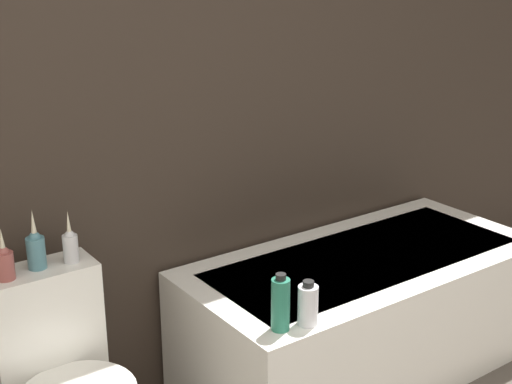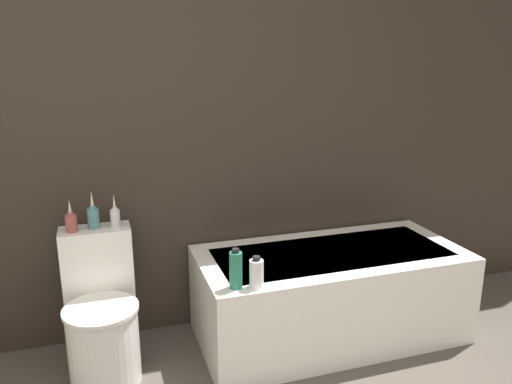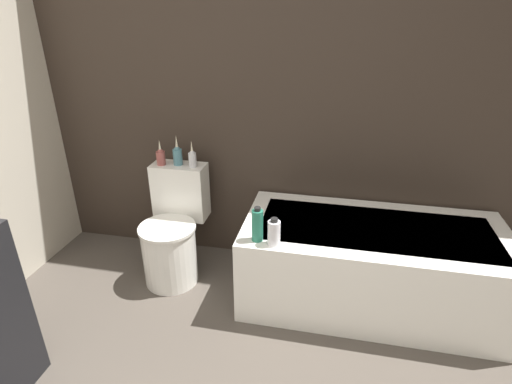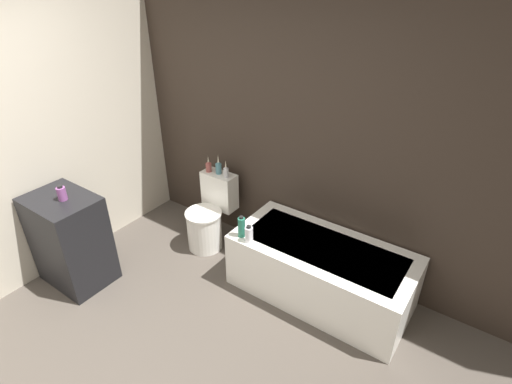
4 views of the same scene
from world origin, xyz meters
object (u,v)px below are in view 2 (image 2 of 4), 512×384
(vase_bronze, at_px, (115,216))
(shampoo_bottle_tall, at_px, (236,270))
(toilet, at_px, (102,317))
(shampoo_bottle_short, at_px, (256,273))
(vase_gold, at_px, (71,221))
(bathtub, at_px, (330,293))
(vase_silver, at_px, (93,216))

(vase_bronze, bearing_deg, shampoo_bottle_tall, -40.87)
(toilet, distance_m, shampoo_bottle_short, 0.85)
(vase_gold, xyz_separation_m, shampoo_bottle_short, (0.85, -0.48, -0.20))
(toilet, height_order, vase_bronze, vase_bronze)
(toilet, bearing_deg, vase_bronze, 56.47)
(toilet, distance_m, vase_bronze, 0.53)
(bathtub, relative_size, vase_bronze, 8.50)
(bathtub, xyz_separation_m, vase_silver, (-1.29, 0.21, 0.55))
(vase_gold, distance_m, vase_bronze, 0.22)
(bathtub, height_order, shampoo_bottle_tall, shampoo_bottle_tall)
(shampoo_bottle_short, bearing_deg, vase_gold, 150.50)
(shampoo_bottle_short, bearing_deg, vase_silver, 145.67)
(shampoo_bottle_tall, distance_m, shampoo_bottle_short, 0.10)
(bathtub, distance_m, vase_silver, 1.42)
(vase_silver, distance_m, shampoo_bottle_tall, 0.82)
(vase_gold, xyz_separation_m, vase_silver, (0.11, 0.02, 0.01))
(bathtub, xyz_separation_m, toilet, (-1.29, 0.02, 0.05))
(toilet, relative_size, vase_gold, 4.32)
(vase_gold, xyz_separation_m, vase_bronze, (0.22, 0.01, 0.00))
(shampoo_bottle_tall, bearing_deg, toilet, 155.39)
(vase_gold, relative_size, vase_silver, 0.85)
(bathtub, height_order, vase_silver, vase_silver)
(vase_gold, relative_size, shampoo_bottle_tall, 0.85)
(shampoo_bottle_tall, height_order, shampoo_bottle_short, shampoo_bottle_tall)
(vase_gold, height_order, shampoo_bottle_tall, vase_gold)
(toilet, distance_m, shampoo_bottle_tall, 0.77)
(toilet, xyz_separation_m, shampoo_bottle_tall, (0.64, -0.29, 0.30))
(vase_gold, distance_m, shampoo_bottle_short, 0.99)
(vase_bronze, xyz_separation_m, shampoo_bottle_short, (0.63, -0.49, -0.21))
(bathtub, bearing_deg, vase_bronze, 171.00)
(toilet, relative_size, vase_bronze, 4.11)
(toilet, height_order, vase_gold, vase_gold)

